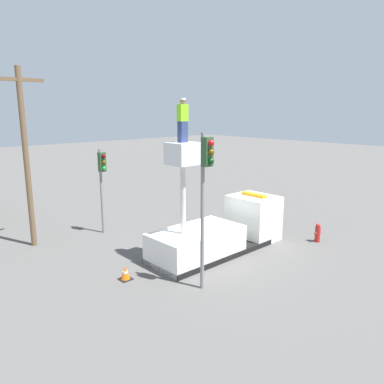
{
  "coord_description": "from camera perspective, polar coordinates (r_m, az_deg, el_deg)",
  "views": [
    {
      "loc": [
        -11.7,
        -11.4,
        6.51
      ],
      "look_at": [
        -2.22,
        -1.09,
        3.42
      ],
      "focal_mm": 35.0,
      "sensor_mm": 36.0,
      "label": 1
    }
  ],
  "objects": [
    {
      "name": "worker",
      "position": [
        15.16,
        -1.44,
        10.88
      ],
      "size": [
        0.4,
        0.26,
        1.75
      ],
      "color": "navy",
      "rests_on": "bucket_truck"
    },
    {
      "name": "traffic_light_across",
      "position": [
        20.07,
        -13.54,
        2.63
      ],
      "size": [
        0.34,
        0.57,
        4.53
      ],
      "color": "gray",
      "rests_on": "ground"
    },
    {
      "name": "bucket_truck",
      "position": [
        17.65,
        4.3,
        -5.96
      ],
      "size": [
        7.09,
        2.33,
        5.22
      ],
      "color": "black",
      "rests_on": "ground"
    },
    {
      "name": "ground_plane",
      "position": [
        17.59,
        2.96,
        -9.32
      ],
      "size": [
        120.0,
        120.0,
        0.0
      ],
      "primitive_type": "plane",
      "color": "#565451"
    },
    {
      "name": "traffic_light_pole",
      "position": [
        13.01,
        2.05,
        1.57
      ],
      "size": [
        0.34,
        0.57,
        5.76
      ],
      "color": "gray",
      "rests_on": "ground"
    },
    {
      "name": "utility_pole",
      "position": [
        19.16,
        -24.02,
        5.47
      ],
      "size": [
        2.2,
        0.26,
        8.44
      ],
      "color": "brown",
      "rests_on": "ground"
    },
    {
      "name": "traffic_cone_rear",
      "position": [
        15.19,
        -10.13,
        -12.07
      ],
      "size": [
        0.47,
        0.47,
        0.56
      ],
      "color": "black",
      "rests_on": "ground"
    },
    {
      "name": "fire_hydrant",
      "position": [
        19.91,
        18.6,
        -5.92
      ],
      "size": [
        0.51,
        0.27,
        0.95
      ],
      "color": "#B2231E",
      "rests_on": "ground"
    }
  ]
}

